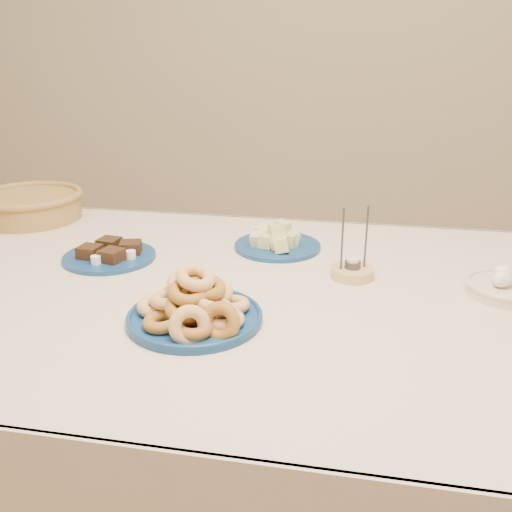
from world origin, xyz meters
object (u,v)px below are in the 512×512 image
Objects in this scene: egg_bowl at (507,286)px; brownie_plate at (110,254)px; candle_holder at (352,271)px; donut_platter at (195,308)px; dining_table at (260,332)px; melon_plate at (276,242)px; wicker_basket at (30,204)px.

brownie_plate is at bearing 177.79° from egg_bowl.
candle_holder is at bearing -0.27° from brownie_plate.
candle_holder is at bearing 44.86° from donut_platter.
dining_table is at bearing -171.47° from egg_bowl.
dining_table is at bearing -150.18° from candle_holder.
candle_holder reaches higher than melon_plate.
melon_plate reaches higher than egg_bowl.
dining_table is 0.56m from egg_bowl.
brownie_plate is 1.07× the size of egg_bowl.
melon_plate is 0.81m from wicker_basket.
brownie_plate is (-0.32, 0.30, -0.02)m from donut_platter.
egg_bowl reaches higher than brownie_plate.
egg_bowl is at bearing -19.44° from melon_plate.
egg_bowl is (0.95, -0.04, 0.01)m from brownie_plate.
dining_table is 0.45m from brownie_plate.
donut_platter reaches higher than dining_table.
egg_bowl is at bearing -5.73° from candle_holder.
donut_platter is 0.69m from egg_bowl.
candle_holder is 0.34m from egg_bowl.
candle_holder reaches higher than donut_platter.
melon_plate is at bearing 20.91° from brownie_plate.
brownie_plate is at bearing -35.88° from wicker_basket.
dining_table is 6.32× the size of melon_plate.
melon_plate is at bearing -9.17° from wicker_basket.
candle_holder is (0.20, 0.11, 0.12)m from dining_table.
donut_platter is at bearing -101.22° from melon_plate.
donut_platter reaches higher than egg_bowl.
candle_holder is (0.61, -0.00, 0.00)m from brownie_plate.
brownie_plate is (-0.41, -0.16, -0.01)m from melon_plate.
donut_platter is at bearing -157.62° from egg_bowl.
donut_platter is (-0.10, -0.18, 0.14)m from dining_table.
candle_holder is 0.73× the size of egg_bowl.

